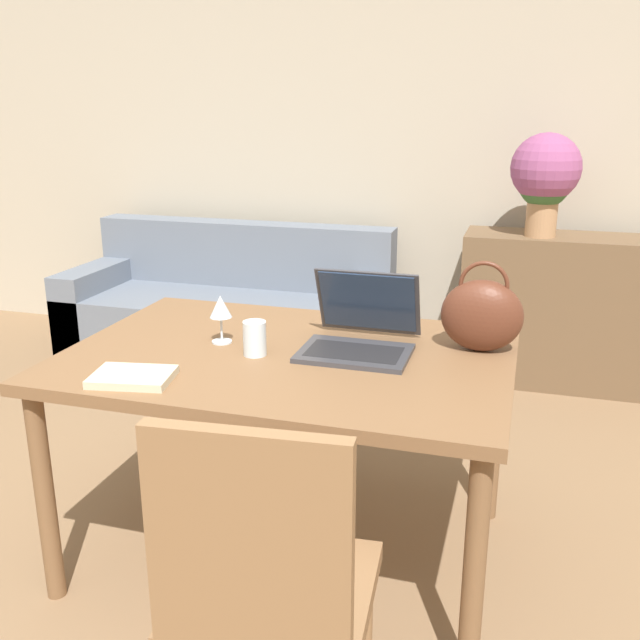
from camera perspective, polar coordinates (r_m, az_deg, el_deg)
wall_back at (r=4.48m, az=5.68°, el=14.48°), size 10.00×0.06×2.70m
dining_table at (r=2.37m, az=-2.51°, el=-4.36°), size 1.44×1.00×0.76m
chair at (r=1.67m, az=-4.28°, el=-20.45°), size 0.47×0.47×0.96m
couch at (r=4.43m, az=-7.24°, el=0.40°), size 1.93×0.82×0.82m
sideboard at (r=4.21m, az=19.42°, el=0.64°), size 1.20×0.40×0.85m
laptop at (r=2.37m, az=3.31°, el=-0.67°), size 0.35×0.37×0.25m
drinking_glass at (r=2.31m, az=-5.25°, el=-1.47°), size 0.08×0.08×0.11m
wine_glass at (r=2.42m, az=-7.96°, el=0.89°), size 0.08×0.08×0.17m
handbag at (r=2.38m, az=12.82°, el=0.43°), size 0.27×0.14×0.30m
flower_vase at (r=4.01m, az=17.58°, el=10.95°), size 0.37×0.37×0.55m
book at (r=2.17m, az=-14.76°, el=-4.43°), size 0.26×0.21×0.02m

